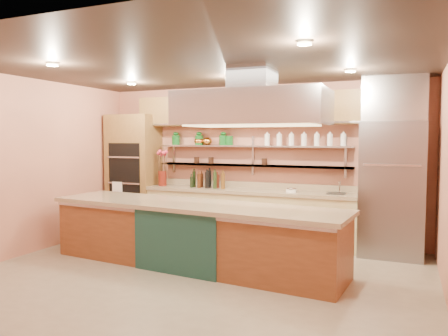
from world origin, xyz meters
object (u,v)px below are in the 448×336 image
at_px(flower_vase, 162,178).
at_px(kitchen_scale, 292,189).
at_px(green_canister, 229,141).
at_px(island, 193,235).
at_px(refrigerator, 392,189).
at_px(copper_kettle, 207,141).

xyz_separation_m(flower_vase, kitchen_scale, (2.54, 0.00, -0.10)).
bearing_deg(green_canister, island, -83.76).
bearing_deg(kitchen_scale, island, -140.12).
distance_m(refrigerator, flower_vase, 4.13).
relative_size(island, copper_kettle, 24.03).
bearing_deg(copper_kettle, refrigerator, -4.02).
bearing_deg(refrigerator, green_canister, 175.35).
xyz_separation_m(kitchen_scale, copper_kettle, (-1.68, 0.22, 0.81)).
xyz_separation_m(refrigerator, flower_vase, (-4.13, 0.01, 0.02)).
bearing_deg(copper_kettle, green_canister, 0.00).
distance_m(island, green_canister, 2.35).
distance_m(kitchen_scale, copper_kettle, 1.88).
relative_size(island, green_canister, 26.00).
relative_size(refrigerator, kitchen_scale, 12.94).
height_order(refrigerator, flower_vase, refrigerator).
xyz_separation_m(kitchen_scale, green_canister, (-1.24, 0.22, 0.82)).
relative_size(kitchen_scale, green_canister, 0.97).
height_order(kitchen_scale, green_canister, green_canister).
relative_size(island, kitchen_scale, 26.93).
relative_size(flower_vase, green_canister, 1.69).
distance_m(island, copper_kettle, 2.42).
bearing_deg(refrigerator, island, -147.30).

